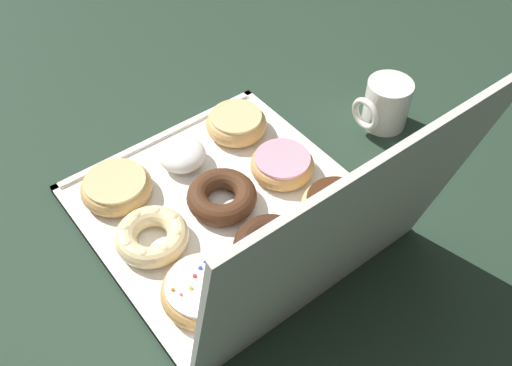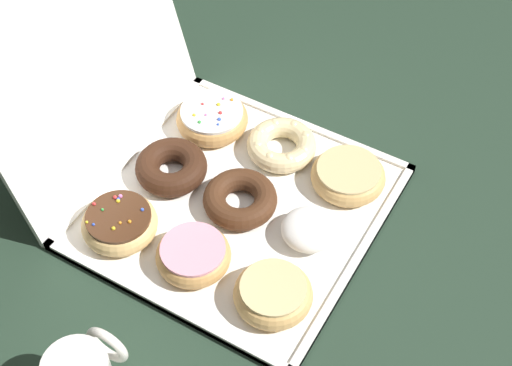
{
  "view_description": "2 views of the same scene",
  "coord_description": "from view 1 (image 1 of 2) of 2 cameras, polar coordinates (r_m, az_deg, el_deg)",
  "views": [
    {
      "loc": [
        0.32,
        0.5,
        0.72
      ],
      "look_at": [
        -0.06,
        0.01,
        0.03
      ],
      "focal_mm": 40.11,
      "sensor_mm": 36.0,
      "label": 1
    },
    {
      "loc": [
        -0.61,
        -0.39,
        0.93
      ],
      "look_at": [
        0.04,
        -0.01,
        0.03
      ],
      "focal_mm": 53.44,
      "sensor_mm": 36.0,
      "label": 2
    }
  ],
  "objects": [
    {
      "name": "ground_plane",
      "position": [
        0.94,
        -3.17,
        -2.64
      ],
      "size": [
        3.0,
        3.0,
        0.0
      ],
      "primitive_type": "plane",
      "color": "#233828"
    },
    {
      "name": "donut_box",
      "position": [
        0.93,
        -3.19,
        -2.43
      ],
      "size": [
        0.41,
        0.41,
        0.01
      ],
      "color": "white",
      "rests_on": "ground"
    },
    {
      "name": "box_lid_open",
      "position": [
        0.67,
        8.93,
        -5.65
      ],
      "size": [
        0.41,
        0.09,
        0.37
      ],
      "primitive_type": "cube",
      "rotation": [
        1.35,
        0.0,
        0.0
      ],
      "color": "white",
      "rests_on": "ground"
    },
    {
      "name": "glazed_ring_donut_0",
      "position": [
        1.04,
        -1.98,
        5.99
      ],
      "size": [
        0.11,
        0.11,
        0.04
      ],
      "color": "tan",
      "rests_on": "donut_box"
    },
    {
      "name": "powdered_filled_donut_1",
      "position": [
        0.98,
        -7.4,
        2.81
      ],
      "size": [
        0.08,
        0.08,
        0.04
      ],
      "color": "white",
      "rests_on": "donut_box"
    },
    {
      "name": "glazed_ring_donut_2",
      "position": [
        0.96,
        -13.75,
        -0.38
      ],
      "size": [
        0.12,
        0.12,
        0.03
      ],
      "color": "tan",
      "rests_on": "donut_box"
    },
    {
      "name": "pink_frosted_donut_3",
      "position": [
        0.96,
        2.77,
        1.75
      ],
      "size": [
        0.11,
        0.11,
        0.04
      ],
      "color": "tan",
      "rests_on": "donut_box"
    },
    {
      "name": "chocolate_cake_ring_donut_4",
      "position": [
        0.92,
        -3.3,
        -1.28
      ],
      "size": [
        0.11,
        0.11,
        0.03
      ],
      "color": "#472816",
      "rests_on": "donut_box"
    },
    {
      "name": "cruller_donut_5",
      "position": [
        0.88,
        -10.36,
        -5.21
      ],
      "size": [
        0.11,
        0.11,
        0.03
      ],
      "color": "beige",
      "rests_on": "donut_box"
    },
    {
      "name": "sprinkle_donut_6",
      "position": [
        0.91,
        8.03,
        -2.34
      ],
      "size": [
        0.11,
        0.11,
        0.04
      ],
      "color": "#E5B770",
      "rests_on": "donut_box"
    },
    {
      "name": "chocolate_cake_ring_donut_7",
      "position": [
        0.85,
        1.75,
        -6.15
      ],
      "size": [
        0.11,
        0.11,
        0.04
      ],
      "color": "#381E11",
      "rests_on": "donut_box"
    },
    {
      "name": "sprinkle_donut_8",
      "position": [
        0.81,
        -5.31,
        -10.63
      ],
      "size": [
        0.12,
        0.12,
        0.04
      ],
      "color": "tan",
      "rests_on": "donut_box"
    },
    {
      "name": "coffee_mug",
      "position": [
        1.08,
        12.8,
        7.74
      ],
      "size": [
        0.1,
        0.08,
        0.09
      ],
      "color": "white",
      "rests_on": "ground"
    }
  ]
}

